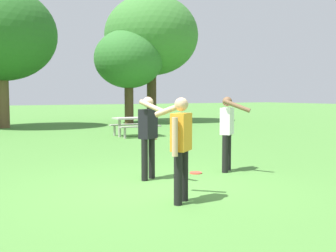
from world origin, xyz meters
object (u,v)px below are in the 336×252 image
at_px(person_bystander, 149,131).
at_px(tree_broad_center, 1,35).
at_px(person_thrower, 228,128).
at_px(person_catcher, 180,142).
at_px(picnic_table_near, 135,122).
at_px(tree_far_right, 129,59).
at_px(frisbee, 196,173).
at_px(tree_slender_mid, 151,36).

bearing_deg(person_bystander, tree_broad_center, 93.07).
bearing_deg(person_thrower, person_bystander, 176.33).
xyz_separation_m(person_thrower, person_catcher, (-2.21, -1.65, 0.00)).
height_order(person_catcher, tree_broad_center, tree_broad_center).
bearing_deg(person_bystander, picnic_table_near, 66.89).
distance_m(person_thrower, person_catcher, 2.76).
bearing_deg(tree_far_right, picnic_table_near, -112.33).
bearing_deg(picnic_table_near, frisbee, -105.52).
distance_m(frisbee, tree_far_right, 15.59).
height_order(frisbee, picnic_table_near, picnic_table_near).
relative_size(person_catcher, person_bystander, 1.00).
bearing_deg(frisbee, person_catcher, -129.62).
bearing_deg(picnic_table_near, person_thrower, -100.21).
height_order(person_bystander, tree_slender_mid, tree_slender_mid).
xyz_separation_m(person_thrower, picnic_table_near, (1.40, 7.76, -0.40)).
relative_size(person_thrower, person_bystander, 1.00).
height_order(frisbee, tree_slender_mid, tree_slender_mid).
relative_size(picnic_table_near, tree_far_right, 0.32).
height_order(picnic_table_near, tree_slender_mid, tree_slender_mid).
relative_size(frisbee, tree_far_right, 0.05).
xyz_separation_m(person_catcher, tree_far_right, (6.38, 16.14, 2.76)).
xyz_separation_m(person_thrower, tree_far_right, (4.16, 14.50, 2.76)).
xyz_separation_m(frisbee, tree_broad_center, (-1.94, 14.62, 4.66)).
height_order(tree_broad_center, tree_slender_mid, tree_slender_mid).
xyz_separation_m(picnic_table_near, tree_broad_center, (-4.05, 7.03, 4.11)).
relative_size(person_catcher, tree_far_right, 0.30).
height_order(person_thrower, person_bystander, same).
bearing_deg(picnic_table_near, person_bystander, -113.11).
bearing_deg(person_bystander, person_catcher, -101.20).
xyz_separation_m(frisbee, picnic_table_near, (2.11, 7.59, 0.55)).
relative_size(frisbee, tree_slender_mid, 0.03).
height_order(person_thrower, picnic_table_near, person_thrower).
bearing_deg(tree_broad_center, person_catcher, -88.48).
height_order(person_thrower, person_catcher, same).
relative_size(person_thrower, tree_far_right, 0.30).
height_order(frisbee, tree_broad_center, tree_broad_center).
bearing_deg(tree_slender_mid, tree_broad_center, -177.56).
height_order(tree_broad_center, tree_far_right, tree_broad_center).
bearing_deg(tree_slender_mid, person_bystander, -117.59).
bearing_deg(frisbee, person_bystander, -177.69).
bearing_deg(frisbee, tree_far_right, 71.21).
bearing_deg(tree_slender_mid, tree_far_right, -160.21).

